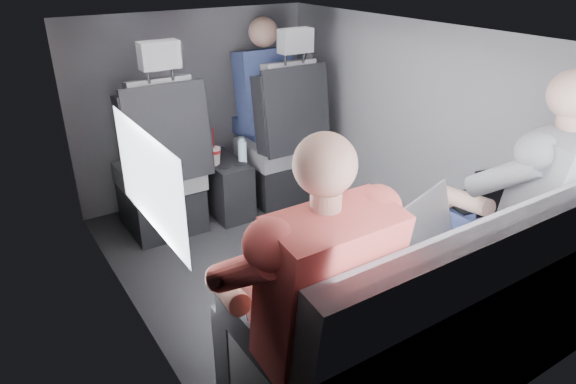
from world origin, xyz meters
TOP-DOWN VIEW (x-y plane):
  - floor at (0.00, 0.00)m, footprint 2.60×2.60m
  - ceiling at (0.00, 0.00)m, footprint 2.60×2.60m
  - panel_left at (-0.90, 0.00)m, footprint 0.02×2.60m
  - panel_right at (0.90, 0.00)m, footprint 0.02×2.60m
  - panel_front at (0.00, 1.30)m, footprint 1.80×0.02m
  - panel_back at (0.00, -1.30)m, footprint 1.80×0.02m
  - side_window at (-0.88, -0.30)m, footprint 0.02×0.75m
  - seatbelt at (0.45, 0.67)m, footprint 0.35×0.11m
  - front_seat_left at (-0.45, 0.84)m, footprint 0.52×0.58m
  - front_seat_right at (0.45, 0.84)m, footprint 0.52×0.58m
  - center_console at (0.00, 0.88)m, footprint 0.24×0.48m
  - rear_bench at (0.00, -1.06)m, footprint 1.60×0.57m
  - soda_cup at (-0.08, 0.84)m, footprint 0.09×0.09m
  - water_bottle at (0.10, 0.78)m, footprint 0.06×0.06m
  - laptop_white at (-0.64, -0.81)m, footprint 0.31×0.29m
  - laptop_silver at (0.03, -0.82)m, footprint 0.43×0.43m
  - laptop_black at (0.60, -0.77)m, footprint 0.36×0.34m
  - passenger_rear_left at (-0.61, -0.97)m, footprint 0.53×0.64m
  - passenger_rear_right at (0.60, -0.97)m, footprint 0.55×0.66m
  - passenger_front_right at (0.47, 1.10)m, footprint 0.42×0.42m

SIDE VIEW (x-z plane):
  - floor at x=0.00m, z-range 0.00..0.00m
  - center_console at x=0.00m, z-range 0.00..0.41m
  - rear_bench at x=0.00m, z-range -0.15..0.77m
  - front_seat_left at x=-0.45m, z-range -0.23..1.03m
  - front_seat_right at x=0.45m, z-range -0.23..1.03m
  - soda_cup at x=-0.08m, z-range 0.34..0.60m
  - water_bottle at x=0.10m, z-range 0.39..0.56m
  - laptop_white at x=-0.64m, z-range 0.52..0.74m
  - laptop_black at x=0.60m, z-range 0.52..0.75m
  - laptop_silver at x=0.03m, z-range 0.51..0.77m
  - passenger_rear_left at x=-0.61m, z-range 0.01..1.27m
  - passenger_rear_right at x=0.60m, z-range 0.01..1.30m
  - panel_left at x=-0.90m, z-range 0.00..1.35m
  - panel_right at x=0.90m, z-range 0.00..1.35m
  - panel_front at x=0.00m, z-range 0.00..1.35m
  - panel_back at x=0.00m, z-range 0.00..1.35m
  - passenger_front_right at x=0.47m, z-range 0.32..1.19m
  - seatbelt at x=0.45m, z-range 0.50..1.10m
  - side_window at x=-0.88m, z-range 0.69..1.11m
  - ceiling at x=0.00m, z-range 1.35..1.35m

